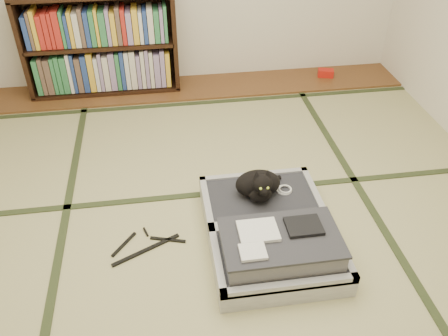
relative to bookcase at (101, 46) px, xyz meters
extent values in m
plane|color=#BBBC7D|center=(0.80, -2.07, -0.45)|extent=(4.50, 4.50, 0.00)
cube|color=brown|center=(0.80, -0.07, -0.44)|extent=(4.00, 0.50, 0.02)
cube|color=red|center=(2.13, -0.04, -0.40)|extent=(0.17, 0.13, 0.07)
cube|color=#2D381E|center=(-0.20, -2.07, -0.45)|extent=(0.05, 4.50, 0.01)
cube|color=#2D381E|center=(1.80, -2.07, -0.45)|extent=(0.05, 4.50, 0.01)
cube|color=#2D381E|center=(0.80, -1.67, -0.45)|extent=(4.00, 0.05, 0.01)
cube|color=#2D381E|center=(0.80, -0.37, -0.45)|extent=(4.00, 0.05, 0.01)
cube|color=black|center=(-0.66, 0.00, 0.02)|extent=(0.04, 0.31, 0.87)
cube|color=black|center=(0.66, 0.00, 0.02)|extent=(0.04, 0.31, 0.87)
cube|color=black|center=(0.00, 0.00, -0.42)|extent=(1.35, 0.31, 0.04)
cube|color=black|center=(0.00, 0.00, 0.02)|extent=(1.29, 0.31, 0.03)
cube|color=black|center=(0.00, 0.15, 0.02)|extent=(1.35, 0.02, 0.87)
cube|color=gray|center=(0.00, -0.02, -0.20)|extent=(1.22, 0.22, 0.37)
cube|color=gray|center=(0.00, -0.02, 0.21)|extent=(1.22, 0.22, 0.33)
cube|color=silver|center=(1.06, -2.41, -0.39)|extent=(0.74, 0.49, 0.13)
cube|color=#2C2C33|center=(1.06, -2.41, -0.35)|extent=(0.66, 0.41, 0.10)
cube|color=silver|center=(1.06, -2.64, -0.32)|extent=(0.74, 0.04, 0.05)
cube|color=silver|center=(1.06, -2.18, -0.32)|extent=(0.74, 0.04, 0.05)
cube|color=silver|center=(0.71, -2.41, -0.32)|extent=(0.04, 0.49, 0.05)
cube|color=silver|center=(1.42, -2.41, -0.32)|extent=(0.04, 0.49, 0.05)
cube|color=silver|center=(1.06, -1.91, -0.39)|extent=(0.74, 0.49, 0.13)
cube|color=#2C2C33|center=(1.06, -1.91, -0.35)|extent=(0.66, 0.41, 0.10)
cube|color=silver|center=(1.06, -2.14, -0.32)|extent=(0.74, 0.04, 0.05)
cube|color=silver|center=(1.06, -1.69, -0.32)|extent=(0.74, 0.04, 0.05)
cube|color=silver|center=(0.71, -1.91, -0.32)|extent=(0.04, 0.49, 0.05)
cube|color=silver|center=(1.42, -1.91, -0.32)|extent=(0.04, 0.49, 0.05)
cylinder|color=black|center=(1.06, -2.16, -0.31)|extent=(0.67, 0.02, 0.02)
cube|color=gray|center=(1.06, -2.41, -0.26)|extent=(0.63, 0.39, 0.13)
cube|color=#313338|center=(1.06, -2.41, -0.19)|extent=(0.65, 0.41, 0.01)
cube|color=silver|center=(0.95, -2.36, -0.17)|extent=(0.22, 0.18, 0.02)
cube|color=black|center=(1.20, -2.36, -0.17)|extent=(0.20, 0.16, 0.02)
cube|color=silver|center=(0.89, -2.51, -0.17)|extent=(0.14, 0.12, 0.02)
cube|color=white|center=(0.85, -2.65, -0.38)|extent=(0.06, 0.01, 0.04)
cube|color=white|center=(0.97, -2.65, -0.39)|extent=(0.05, 0.01, 0.03)
cube|color=orange|center=(1.31, -2.65, -0.38)|extent=(0.05, 0.01, 0.03)
cube|color=#197F33|center=(1.24, -2.65, -0.36)|extent=(0.04, 0.01, 0.03)
ellipsoid|color=black|center=(1.04, -1.89, -0.22)|extent=(0.29, 0.19, 0.18)
ellipsoid|color=black|center=(1.04, -1.97, -0.24)|extent=(0.14, 0.10, 0.10)
ellipsoid|color=black|center=(1.04, -2.00, -0.13)|extent=(0.12, 0.11, 0.12)
sphere|color=black|center=(1.04, -2.05, -0.15)|extent=(0.06, 0.06, 0.06)
cone|color=black|center=(1.01, -1.98, -0.07)|extent=(0.04, 0.05, 0.06)
cone|color=black|center=(1.08, -1.98, -0.07)|extent=(0.04, 0.05, 0.06)
sphere|color=#A5BF33|center=(1.02, -2.06, -0.13)|extent=(0.02, 0.02, 0.02)
sphere|color=#A5BF33|center=(1.07, -2.06, -0.13)|extent=(0.02, 0.02, 0.02)
cylinder|color=black|center=(1.14, -1.80, -0.29)|extent=(0.17, 0.10, 0.03)
torus|color=white|center=(1.22, -1.88, -0.30)|extent=(0.10, 0.10, 0.01)
torus|color=white|center=(1.23, -1.88, -0.29)|extent=(0.09, 0.09, 0.01)
cube|color=black|center=(0.32, -2.14, -0.44)|extent=(0.41, 0.21, 0.01)
cube|color=black|center=(0.19, -2.08, -0.44)|extent=(0.15, 0.19, 0.01)
cube|color=black|center=(0.45, -2.08, -0.44)|extent=(0.22, 0.08, 0.01)
cylinder|color=black|center=(0.32, -1.99, -0.44)|extent=(0.04, 0.08, 0.01)
camera|label=1|loc=(0.48, -4.18, 1.64)|focal=38.00mm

